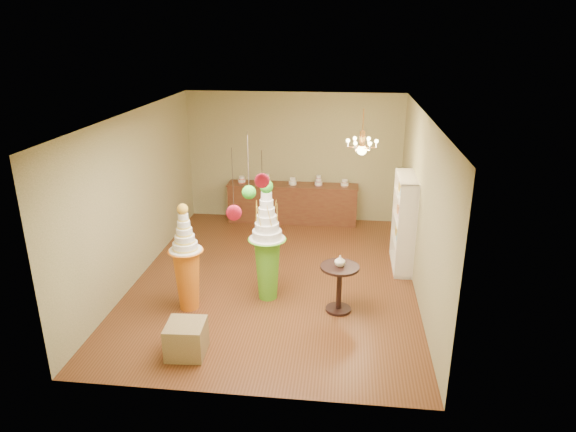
# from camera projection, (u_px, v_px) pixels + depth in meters

# --- Properties ---
(floor) EXTENTS (6.50, 6.50, 0.00)m
(floor) POSITION_uv_depth(u_px,v_px,m) (275.00, 278.00, 9.46)
(floor) COLOR #5C3118
(floor) RESTS_ON ground
(ceiling) EXTENTS (6.50, 6.50, 0.00)m
(ceiling) POSITION_uv_depth(u_px,v_px,m) (274.00, 114.00, 8.43)
(ceiling) COLOR silver
(ceiling) RESTS_ON ground
(wall_back) EXTENTS (5.00, 0.04, 3.00)m
(wall_back) POSITION_uv_depth(u_px,v_px,m) (294.00, 157.00, 11.98)
(wall_back) COLOR tan
(wall_back) RESTS_ON ground
(wall_front) EXTENTS (5.00, 0.04, 3.00)m
(wall_front) POSITION_uv_depth(u_px,v_px,m) (236.00, 289.00, 5.91)
(wall_front) COLOR tan
(wall_front) RESTS_ON ground
(wall_left) EXTENTS (0.04, 6.50, 3.00)m
(wall_left) POSITION_uv_depth(u_px,v_px,m) (137.00, 196.00, 9.22)
(wall_left) COLOR tan
(wall_left) RESTS_ON ground
(wall_right) EXTENTS (0.04, 6.50, 3.00)m
(wall_right) POSITION_uv_depth(u_px,v_px,m) (421.00, 206.00, 8.68)
(wall_right) COLOR tan
(wall_right) RESTS_ON ground
(pedestal_green) EXTENTS (0.65, 0.65, 2.09)m
(pedestal_green) POSITION_uv_depth(u_px,v_px,m) (267.00, 253.00, 8.49)
(pedestal_green) COLOR #58B427
(pedestal_green) RESTS_ON floor
(pedestal_orange) EXTENTS (0.68, 0.68, 1.80)m
(pedestal_orange) POSITION_uv_depth(u_px,v_px,m) (187.00, 270.00, 8.22)
(pedestal_orange) COLOR orange
(pedestal_orange) RESTS_ON floor
(burlap_riser) EXTENTS (0.56, 0.56, 0.48)m
(burlap_riser) POSITION_uv_depth(u_px,v_px,m) (186.00, 339.00, 7.17)
(burlap_riser) COLOR #8F794E
(burlap_riser) RESTS_ON floor
(sideboard) EXTENTS (3.04, 0.54, 1.16)m
(sideboard) POSITION_uv_depth(u_px,v_px,m) (293.00, 202.00, 12.07)
(sideboard) COLOR brown
(sideboard) RESTS_ON floor
(shelving_unit) EXTENTS (0.33, 1.20, 1.80)m
(shelving_unit) POSITION_uv_depth(u_px,v_px,m) (404.00, 222.00, 9.65)
(shelving_unit) COLOR white
(shelving_unit) RESTS_ON floor
(round_table) EXTENTS (0.82, 0.82, 0.80)m
(round_table) POSITION_uv_depth(u_px,v_px,m) (339.00, 282.00, 8.19)
(round_table) COLOR black
(round_table) RESTS_ON floor
(vase) EXTENTS (0.19, 0.19, 0.18)m
(vase) POSITION_uv_depth(u_px,v_px,m) (340.00, 261.00, 8.06)
(vase) COLOR white
(vase) RESTS_ON round_table
(pom_red_left) EXTENTS (0.19, 0.19, 0.91)m
(pom_red_left) POSITION_uv_depth(u_px,v_px,m) (234.00, 213.00, 6.33)
(pom_red_left) COLOR #41352E
(pom_red_left) RESTS_ON ceiling
(pom_green_mid) EXTENTS (0.20, 0.20, 0.98)m
(pom_green_mid) POSITION_uv_depth(u_px,v_px,m) (249.00, 192.00, 7.31)
(pom_green_mid) COLOR #41352E
(pom_green_mid) RESTS_ON ceiling
(pom_red_right) EXTENTS (0.18, 0.18, 0.46)m
(pom_red_right) POSITION_uv_depth(u_px,v_px,m) (262.00, 181.00, 6.04)
(pom_red_right) COLOR #41352E
(pom_red_right) RESTS_ON ceiling
(chandelier) EXTENTS (0.60, 0.60, 0.85)m
(chandelier) POSITION_uv_depth(u_px,v_px,m) (362.00, 147.00, 9.29)
(chandelier) COLOR #DB914D
(chandelier) RESTS_ON ceiling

